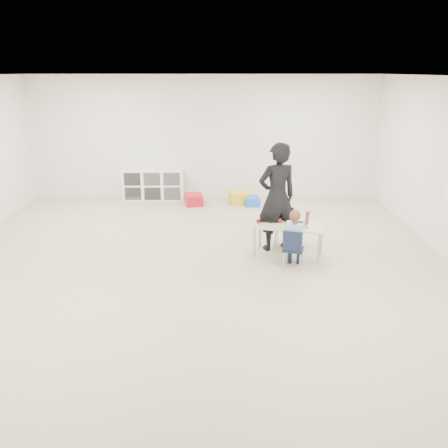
{
  "coord_description": "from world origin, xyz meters",
  "views": [
    {
      "loc": [
        0.34,
        -6.47,
        2.89
      ],
      "look_at": [
        0.4,
        -0.23,
        0.85
      ],
      "focal_mm": 38.0,
      "sensor_mm": 36.0,
      "label": 1
    }
  ],
  "objects_px": {
    "cubby_shelf": "(153,185)",
    "chair_near": "(293,249)",
    "child": "(294,237)",
    "adult": "(277,197)",
    "table": "(288,240)"
  },
  "relations": [
    {
      "from": "cubby_shelf",
      "to": "chair_near",
      "type": "bearing_deg",
      "value": -56.93
    },
    {
      "from": "chair_near",
      "to": "cubby_shelf",
      "type": "relative_size",
      "value": 0.45
    },
    {
      "from": "child",
      "to": "cubby_shelf",
      "type": "relative_size",
      "value": 0.71
    },
    {
      "from": "cubby_shelf",
      "to": "adult",
      "type": "relative_size",
      "value": 0.78
    },
    {
      "from": "cubby_shelf",
      "to": "adult",
      "type": "bearing_deg",
      "value": -52.66
    },
    {
      "from": "adult",
      "to": "table",
      "type": "bearing_deg",
      "value": 101.1
    },
    {
      "from": "child",
      "to": "adult",
      "type": "relative_size",
      "value": 0.55
    },
    {
      "from": "chair_near",
      "to": "adult",
      "type": "bearing_deg",
      "value": 118.04
    },
    {
      "from": "child",
      "to": "cubby_shelf",
      "type": "bearing_deg",
      "value": 139.29
    },
    {
      "from": "table",
      "to": "adult",
      "type": "height_order",
      "value": "adult"
    },
    {
      "from": "chair_near",
      "to": "child",
      "type": "height_order",
      "value": "child"
    },
    {
      "from": "table",
      "to": "chair_near",
      "type": "xyz_separation_m",
      "value": [
        0.0,
        -0.53,
        0.05
      ]
    },
    {
      "from": "table",
      "to": "child",
      "type": "distance_m",
      "value": 0.58
    },
    {
      "from": "chair_near",
      "to": "adult",
      "type": "distance_m",
      "value": 1.02
    },
    {
      "from": "table",
      "to": "cubby_shelf",
      "type": "bearing_deg",
      "value": 142.99
    }
  ]
}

